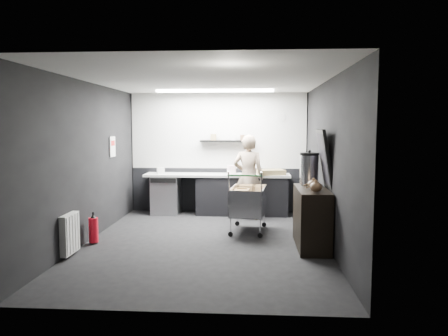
{
  "coord_description": "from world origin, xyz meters",
  "views": [
    {
      "loc": [
        0.8,
        -7.13,
        1.95
      ],
      "look_at": [
        0.29,
        0.4,
        1.23
      ],
      "focal_mm": 35.0,
      "sensor_mm": 36.0,
      "label": 1
    }
  ],
  "objects": [
    {
      "name": "wall_clock",
      "position": [
        1.4,
        2.72,
        2.15
      ],
      "size": [
        0.2,
        0.03,
        0.2
      ],
      "primitive_type": "cylinder",
      "rotation": [
        1.57,
        0.0,
        0.0
      ],
      "color": "silver",
      "rests_on": "wall_back"
    },
    {
      "name": "wall_left",
      "position": [
        -2.0,
        0.0,
        1.35
      ],
      "size": [
        0.0,
        5.5,
        5.5
      ],
      "primitive_type": "plane",
      "rotation": [
        1.57,
        0.0,
        1.57
      ],
      "color": "black",
      "rests_on": "floor"
    },
    {
      "name": "shopping_cart",
      "position": [
        0.7,
        0.85,
        0.54
      ],
      "size": [
        0.71,
        1.07,
        1.12
      ],
      "color": "silver",
      "rests_on": "floor"
    },
    {
      "name": "radiator",
      "position": [
        -1.94,
        -0.9,
        0.35
      ],
      "size": [
        0.1,
        0.5,
        0.6
      ],
      "primitive_type": "cube",
      "color": "silver",
      "rests_on": "wall_left"
    },
    {
      "name": "floating_shelf",
      "position": [
        0.2,
        2.62,
        1.62
      ],
      "size": [
        1.2,
        0.22,
        0.04
      ],
      "primitive_type": "cube",
      "color": "black",
      "rests_on": "wall_back"
    },
    {
      "name": "wall_front",
      "position": [
        0.0,
        -2.75,
        1.35
      ],
      "size": [
        5.5,
        0.0,
        5.5
      ],
      "primitive_type": "plane",
      "rotation": [
        -1.57,
        0.0,
        0.0
      ],
      "color": "black",
      "rests_on": "floor"
    },
    {
      "name": "person",
      "position": [
        0.7,
        1.97,
        0.89
      ],
      "size": [
        0.71,
        0.53,
        1.78
      ],
      "primitive_type": "imported",
      "rotation": [
        0.0,
        0.0,
        2.98
      ],
      "color": "beige",
      "rests_on": "floor"
    },
    {
      "name": "prep_counter",
      "position": [
        0.14,
        2.42,
        0.46
      ],
      "size": [
        3.2,
        0.61,
        0.9
      ],
      "color": "black",
      "rests_on": "floor"
    },
    {
      "name": "dado_panel",
      "position": [
        0.0,
        2.73,
        0.5
      ],
      "size": [
        3.95,
        0.02,
        1.0
      ],
      "primitive_type": "cube",
      "color": "black",
      "rests_on": "wall_back"
    },
    {
      "name": "poster",
      "position": [
        -1.98,
        1.3,
        1.55
      ],
      "size": [
        0.02,
        0.3,
        0.4
      ],
      "primitive_type": "cube",
      "color": "white",
      "rests_on": "wall_left"
    },
    {
      "name": "white_container",
      "position": [
        -1.25,
        2.37,
        0.97
      ],
      "size": [
        0.19,
        0.17,
        0.14
      ],
      "primitive_type": "cube",
      "rotation": [
        0.0,
        0.0,
        0.36
      ],
      "color": "silver",
      "rests_on": "prep_counter"
    },
    {
      "name": "sideboard",
      "position": [
        1.75,
        -0.09,
        0.6
      ],
      "size": [
        0.55,
        1.27,
        1.91
      ],
      "color": "black",
      "rests_on": "floor"
    },
    {
      "name": "fire_extinguisher",
      "position": [
        -1.85,
        -0.17,
        0.25
      ],
      "size": [
        0.15,
        0.15,
        0.51
      ],
      "color": "red",
      "rests_on": "floor"
    },
    {
      "name": "kitchen_wall_panel",
      "position": [
        0.0,
        2.73,
        1.85
      ],
      "size": [
        3.95,
        0.02,
        1.7
      ],
      "primitive_type": "cube",
      "color": "silver",
      "rests_on": "wall_back"
    },
    {
      "name": "cardboard_box",
      "position": [
        1.18,
        2.37,
        0.96
      ],
      "size": [
        0.64,
        0.54,
        0.11
      ],
      "primitive_type": "cube",
      "rotation": [
        0.0,
        0.0,
        0.24
      ],
      "color": "olive",
      "rests_on": "prep_counter"
    },
    {
      "name": "wall_back",
      "position": [
        0.0,
        2.75,
        1.35
      ],
      "size": [
        5.5,
        0.0,
        5.5
      ],
      "primitive_type": "plane",
      "rotation": [
        1.57,
        0.0,
        0.0
      ],
      "color": "black",
      "rests_on": "floor"
    },
    {
      "name": "poster_red_band",
      "position": [
        -1.98,
        1.3,
        1.62
      ],
      "size": [
        0.02,
        0.22,
        0.1
      ],
      "primitive_type": "cube",
      "color": "red",
      "rests_on": "poster"
    },
    {
      "name": "ceiling",
      "position": [
        0.0,
        0.0,
        2.7
      ],
      "size": [
        5.5,
        5.5,
        0.0
      ],
      "primitive_type": "plane",
      "rotation": [
        3.14,
        0.0,
        0.0
      ],
      "color": "silver",
      "rests_on": "wall_back"
    },
    {
      "name": "floor",
      "position": [
        0.0,
        0.0,
        0.0
      ],
      "size": [
        5.5,
        5.5,
        0.0
      ],
      "primitive_type": "plane",
      "color": "black",
      "rests_on": "ground"
    },
    {
      "name": "wall_right",
      "position": [
        2.0,
        0.0,
        1.35
      ],
      "size": [
        0.0,
        5.5,
        5.5
      ],
      "primitive_type": "plane",
      "rotation": [
        1.57,
        0.0,
        -1.57
      ],
      "color": "black",
      "rests_on": "floor"
    },
    {
      "name": "pink_tub",
      "position": [
        0.32,
        2.42,
        1.0
      ],
      "size": [
        0.19,
        0.19,
        0.19
      ],
      "primitive_type": "cylinder",
      "color": "white",
      "rests_on": "prep_counter"
    },
    {
      "name": "ceiling_strip",
      "position": [
        0.0,
        1.85,
        2.67
      ],
      "size": [
        2.4,
        0.2,
        0.04
      ],
      "primitive_type": "cube",
      "color": "white",
      "rests_on": "ceiling"
    }
  ]
}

